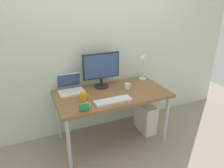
# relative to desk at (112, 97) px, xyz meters

# --- Properties ---
(ground_plane) EXTENTS (6.00, 6.00, 0.00)m
(ground_plane) POSITION_rel_desk_xyz_m (0.00, 0.00, -0.64)
(ground_plane) COLOR gray
(back_wall) EXTENTS (4.40, 0.04, 2.60)m
(back_wall) POSITION_rel_desk_xyz_m (0.00, 0.43, 0.66)
(back_wall) COLOR silver
(back_wall) RESTS_ON ground_plane
(desk) EXTENTS (1.42, 0.74, 0.70)m
(desk) POSITION_rel_desk_xyz_m (0.00, 0.00, 0.00)
(desk) COLOR brown
(desk) RESTS_ON ground_plane
(monitor) EXTENTS (0.50, 0.20, 0.46)m
(monitor) POSITION_rel_desk_xyz_m (-0.05, 0.24, 0.32)
(monitor) COLOR #232328
(monitor) RESTS_ON desk
(laptop) EXTENTS (0.32, 0.28, 0.22)m
(laptop) POSITION_rel_desk_xyz_m (-0.47, 0.26, 0.11)
(laptop) COLOR silver
(laptop) RESTS_ON desk
(desk_lamp) EXTENTS (0.11, 0.16, 0.42)m
(desk_lamp) POSITION_rel_desk_xyz_m (0.61, 0.24, 0.35)
(desk_lamp) COLOR silver
(desk_lamp) RESTS_ON desk
(keyboard) EXTENTS (0.44, 0.14, 0.02)m
(keyboard) POSITION_rel_desk_xyz_m (-0.09, -0.23, 0.07)
(keyboard) COLOR silver
(keyboard) RESTS_ON desk
(mouse) EXTENTS (0.06, 0.09, 0.03)m
(mouse) POSITION_rel_desk_xyz_m (-0.39, -0.21, 0.08)
(mouse) COLOR silver
(mouse) RESTS_ON desk
(coffee_mug) EXTENTS (0.12, 0.08, 0.10)m
(coffee_mug) POSITION_rel_desk_xyz_m (-0.39, -0.07, 0.11)
(coffee_mug) COLOR orange
(coffee_mug) RESTS_ON desk
(glass_cup) EXTENTS (0.11, 0.07, 0.08)m
(glass_cup) POSITION_rel_desk_xyz_m (0.23, 0.02, 0.10)
(glass_cup) COLOR silver
(glass_cup) RESTS_ON desk
(photo_frame) EXTENTS (0.11, 0.02, 0.09)m
(photo_frame) POSITION_rel_desk_xyz_m (-0.46, -0.31, 0.11)
(photo_frame) COLOR #268C4C
(photo_frame) RESTS_ON desk
(computer_tower) EXTENTS (0.18, 0.36, 0.42)m
(computer_tower) POSITION_rel_desk_xyz_m (0.53, 0.00, -0.43)
(computer_tower) COLOR silver
(computer_tower) RESTS_ON ground_plane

